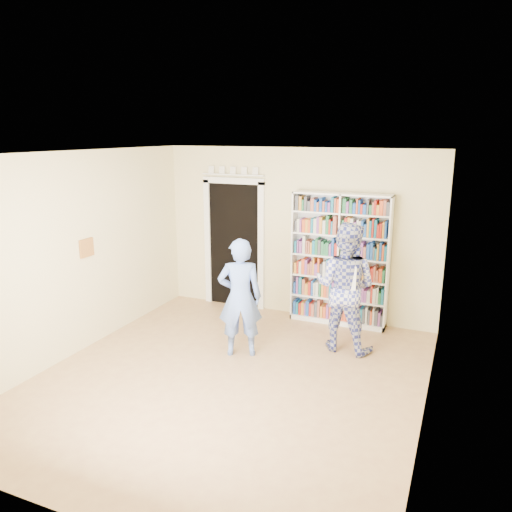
{
  "coord_description": "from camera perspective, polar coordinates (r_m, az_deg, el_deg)",
  "views": [
    {
      "loc": [
        2.47,
        -4.96,
        2.93
      ],
      "look_at": [
        -0.03,
        0.9,
        1.34
      ],
      "focal_mm": 35.0,
      "sensor_mm": 36.0,
      "label": 1
    }
  ],
  "objects": [
    {
      "name": "floor",
      "position": [
        6.27,
        -3.1,
        -13.87
      ],
      "size": [
        5.0,
        5.0,
        0.0
      ],
      "primitive_type": "plane",
      "color": "#A0714D",
      "rests_on": "ground"
    },
    {
      "name": "ceiling",
      "position": [
        5.55,
        -3.47,
        11.62
      ],
      "size": [
        5.0,
        5.0,
        0.0
      ],
      "primitive_type": "plane",
      "rotation": [
        3.14,
        0.0,
        0.0
      ],
      "color": "white",
      "rests_on": "wall_back"
    },
    {
      "name": "wall_back",
      "position": [
        8.02,
        4.66,
        2.6
      ],
      "size": [
        4.5,
        0.0,
        4.5
      ],
      "primitive_type": "plane",
      "rotation": [
        1.57,
        0.0,
        0.0
      ],
      "color": "beige",
      "rests_on": "floor"
    },
    {
      "name": "wall_left",
      "position": [
        7.03,
        -19.96,
        0.17
      ],
      "size": [
        0.0,
        5.0,
        5.0
      ],
      "primitive_type": "plane",
      "rotation": [
        1.57,
        0.0,
        1.57
      ],
      "color": "beige",
      "rests_on": "floor"
    },
    {
      "name": "wall_right",
      "position": [
        5.21,
        19.58,
        -4.48
      ],
      "size": [
        0.0,
        5.0,
        5.0
      ],
      "primitive_type": "plane",
      "rotation": [
        1.57,
        0.0,
        -1.57
      ],
      "color": "beige",
      "rests_on": "floor"
    },
    {
      "name": "bookshelf",
      "position": [
        7.74,
        9.54,
        -0.36
      ],
      "size": [
        1.49,
        0.28,
        2.05
      ],
      "rotation": [
        0.0,
        0.0,
        -0.29
      ],
      "color": "white",
      "rests_on": "floor"
    },
    {
      "name": "doorway",
      "position": [
        8.44,
        -2.51,
        2.03
      ],
      "size": [
        1.1,
        0.08,
        2.43
      ],
      "color": "black",
      "rests_on": "floor"
    },
    {
      "name": "wall_art",
      "position": [
        7.15,
        -18.79,
        0.9
      ],
      "size": [
        0.03,
        0.25,
        0.25
      ],
      "primitive_type": "cube",
      "color": "brown",
      "rests_on": "wall_left"
    },
    {
      "name": "man_blue",
      "position": [
        6.61,
        -1.84,
        -4.78
      ],
      "size": [
        0.69,
        0.59,
        1.6
      ],
      "primitive_type": "imported",
      "rotation": [
        0.0,
        0.0,
        3.57
      ],
      "color": "#6386DE",
      "rests_on": "floor"
    },
    {
      "name": "man_plaid",
      "position": [
        6.86,
        10.13,
        -3.5
      ],
      "size": [
        0.94,
        0.77,
        1.78
      ],
      "primitive_type": "imported",
      "rotation": [
        0.0,
        0.0,
        3.03
      ],
      "color": "#333C9D",
      "rests_on": "floor"
    },
    {
      "name": "paper_sheet",
      "position": [
        6.59,
        10.45,
        -2.44
      ],
      "size": [
        0.23,
        0.04,
        0.32
      ],
      "primitive_type": "cube",
      "rotation": [
        0.0,
        0.0,
        -0.15
      ],
      "color": "white",
      "rests_on": "man_plaid"
    }
  ]
}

